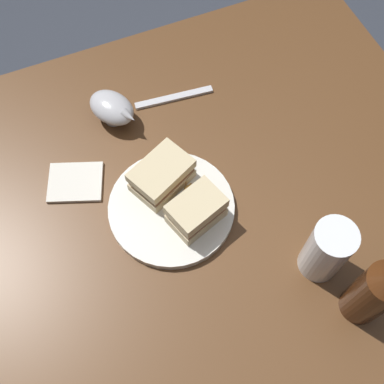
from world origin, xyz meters
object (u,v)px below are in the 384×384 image
(pint_glass, at_px, (325,252))
(cider_bottle, at_px, (376,291))
(sandwich_half_right, at_px, (162,175))
(fork, at_px, (174,98))
(napkin, at_px, (75,182))
(gravy_boat, at_px, (112,108))
(plate, at_px, (171,208))
(sandwich_half_left, at_px, (196,211))

(pint_glass, height_order, cider_bottle, cider_bottle)
(sandwich_half_right, bearing_deg, pint_glass, -51.52)
(pint_glass, height_order, fork, pint_glass)
(napkin, bearing_deg, gravy_boat, 44.10)
(cider_bottle, height_order, napkin, cider_bottle)
(plate, bearing_deg, cider_bottle, -52.03)
(plate, height_order, gravy_boat, gravy_boat)
(pint_glass, xyz_separation_m, gravy_boat, (-0.25, 0.47, -0.02))
(fork, bearing_deg, cider_bottle, 109.79)
(pint_glass, bearing_deg, napkin, 137.46)
(plate, relative_size, pint_glass, 1.77)
(pint_glass, bearing_deg, fork, 102.90)
(pint_glass, bearing_deg, gravy_boat, 118.13)
(sandwich_half_left, bearing_deg, cider_bottle, -52.28)
(gravy_boat, bearing_deg, plate, -82.28)
(plate, distance_m, pint_glass, 0.31)
(plate, relative_size, fork, 1.40)
(plate, distance_m, napkin, 0.21)
(cider_bottle, height_order, fork, cider_bottle)
(plate, height_order, pint_glass, pint_glass)
(gravy_boat, height_order, fork, gravy_boat)
(pint_glass, distance_m, fork, 0.48)
(sandwich_half_left, distance_m, cider_bottle, 0.34)
(pint_glass, xyz_separation_m, napkin, (-0.38, 0.34, -0.06))
(gravy_boat, bearing_deg, sandwich_half_right, -79.42)
(plate, relative_size, napkin, 2.28)
(sandwich_half_left, bearing_deg, plate, 129.49)
(sandwich_half_right, relative_size, cider_bottle, 0.57)
(sandwich_half_right, height_order, fork, sandwich_half_right)
(sandwich_half_left, height_order, fork, sandwich_half_left)
(pint_glass, xyz_separation_m, fork, (-0.11, 0.47, -0.06))
(pint_glass, xyz_separation_m, cider_bottle, (0.03, -0.10, 0.04))
(sandwich_half_left, relative_size, gravy_boat, 0.91)
(sandwich_half_left, xyz_separation_m, gravy_boat, (-0.07, 0.30, -0.01))
(sandwich_half_right, relative_size, gravy_boat, 1.07)
(sandwich_half_left, relative_size, fork, 0.66)
(plate, distance_m, sandwich_half_left, 0.07)
(sandwich_half_left, distance_m, sandwich_half_right, 0.10)
(plate, xyz_separation_m, napkin, (-0.16, 0.13, -0.00))
(gravy_boat, xyz_separation_m, fork, (0.14, 0.00, -0.04))
(gravy_boat, xyz_separation_m, napkin, (-0.13, -0.12, -0.04))
(sandwich_half_right, height_order, napkin, sandwich_half_right)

